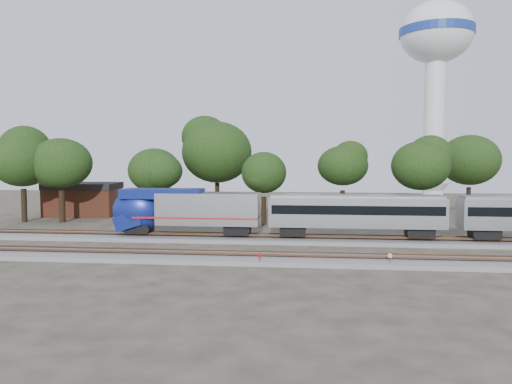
{
  "coord_description": "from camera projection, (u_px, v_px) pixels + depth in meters",
  "views": [
    {
      "loc": [
        5.14,
        -45.64,
        8.77
      ],
      "look_at": [
        -0.33,
        5.0,
        5.21
      ],
      "focal_mm": 35.0,
      "sensor_mm": 36.0,
      "label": 1
    }
  ],
  "objects": [
    {
      "name": "ground",
      "position": [
        254.0,
        251.0,
        46.43
      ],
      "size": [
        160.0,
        160.0,
        0.0
      ],
      "primitive_type": "plane",
      "color": "#383328",
      "rests_on": "ground"
    },
    {
      "name": "track_far",
      "position": [
        260.0,
        239.0,
        52.36
      ],
      "size": [
        160.0,
        5.0,
        0.73
      ],
      "color": "slate",
      "rests_on": "ground"
    },
    {
      "name": "track_near",
      "position": [
        248.0,
        258.0,
        42.44
      ],
      "size": [
        160.0,
        5.0,
        0.73
      ],
      "color": "slate",
      "rests_on": "ground"
    },
    {
      "name": "switch_stand_red",
      "position": [
        260.0,
        258.0,
        40.03
      ],
      "size": [
        0.34,
        0.06,
        1.08
      ],
      "rotation": [
        0.0,
        0.0,
        -0.03
      ],
      "color": "#512D19",
      "rests_on": "ground"
    },
    {
      "name": "switch_stand_white",
      "position": [
        390.0,
        259.0,
        39.64
      ],
      "size": [
        0.34,
        0.17,
        1.13
      ],
      "rotation": [
        0.0,
        0.0,
        -0.39
      ],
      "color": "#512D19",
      "rests_on": "ground"
    },
    {
      "name": "switch_lever",
      "position": [
        343.0,
        264.0,
        40.33
      ],
      "size": [
        0.52,
        0.33,
        0.3
      ],
      "primitive_type": "cube",
      "rotation": [
        0.0,
        0.0,
        0.07
      ],
      "color": "#512D19",
      "rests_on": "ground"
    },
    {
      "name": "water_tower",
      "position": [
        436.0,
        54.0,
        94.44
      ],
      "size": [
        13.77,
        13.77,
        38.13
      ],
      "color": "silver",
      "rests_on": "ground"
    },
    {
      "name": "brick_building",
      "position": [
        84.0,
        199.0,
        75.34
      ],
      "size": [
        10.77,
        8.01,
        4.91
      ],
      "rotation": [
        0.0,
        0.0,
        0.08
      ],
      "color": "brown",
      "rests_on": "ground"
    },
    {
      "name": "tree_0",
      "position": [
        23.0,
        161.0,
        67.07
      ],
      "size": [
        8.48,
        8.48,
        11.96
      ],
      "color": "black",
      "rests_on": "ground"
    },
    {
      "name": "tree_1",
      "position": [
        61.0,
        163.0,
        66.8
      ],
      "size": [
        8.12,
        8.12,
        11.45
      ],
      "color": "black",
      "rests_on": "ground"
    },
    {
      "name": "tree_2",
      "position": [
        154.0,
        170.0,
        67.11
      ],
      "size": [
        7.13,
        7.13,
        10.05
      ],
      "color": "black",
      "rests_on": "ground"
    },
    {
      "name": "tree_3",
      "position": [
        217.0,
        152.0,
        71.12
      ],
      "size": [
        9.63,
        9.63,
        13.57
      ],
      "color": "black",
      "rests_on": "ground"
    },
    {
      "name": "tree_4",
      "position": [
        264.0,
        173.0,
        64.39
      ],
      "size": [
        6.9,
        6.9,
        9.72
      ],
      "color": "black",
      "rests_on": "ground"
    },
    {
      "name": "tree_5",
      "position": [
        343.0,
        166.0,
        70.28
      ],
      "size": [
        7.7,
        7.7,
        10.86
      ],
      "color": "black",
      "rests_on": "ground"
    },
    {
      "name": "tree_6",
      "position": [
        421.0,
        166.0,
        61.18
      ],
      "size": [
        7.86,
        7.86,
        11.08
      ],
      "color": "black",
      "rests_on": "ground"
    },
    {
      "name": "tree_7",
      "position": [
        470.0,
        160.0,
        70.55
      ],
      "size": [
        8.5,
        8.5,
        11.98
      ],
      "color": "black",
      "rests_on": "ground"
    }
  ]
}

